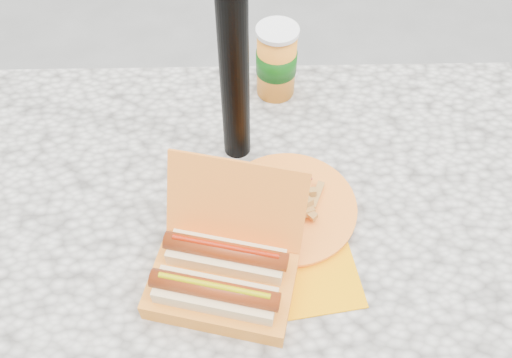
{
  "coord_description": "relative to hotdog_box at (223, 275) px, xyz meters",
  "views": [
    {
      "loc": [
        0.02,
        -0.53,
        1.54
      ],
      "look_at": [
        0.03,
        0.05,
        0.8
      ],
      "focal_mm": 38.0,
      "sensor_mm": 36.0,
      "label": 1
    }
  ],
  "objects": [
    {
      "name": "soda_cup",
      "position": [
        0.1,
        0.45,
        0.04
      ],
      "size": [
        0.08,
        0.08,
        0.16
      ],
      "rotation": [
        0.0,
        0.0,
        -0.35
      ],
      "color": "orange",
      "rests_on": "picnic_table"
    },
    {
      "name": "hotdog_box",
      "position": [
        0.0,
        0.0,
        0.0
      ],
      "size": [
        0.26,
        0.25,
        0.17
      ],
      "rotation": [
        0.0,
        0.0,
        -0.23
      ],
      "color": "orange",
      "rests_on": "picnic_table"
    },
    {
      "name": "picnic_table",
      "position": [
        0.02,
        0.13,
        -0.15
      ],
      "size": [
        1.2,
        0.8,
        0.75
      ],
      "color": "beige",
      "rests_on": "ground"
    },
    {
      "name": "fries_plate",
      "position": [
        0.11,
        0.14,
        -0.03
      ],
      "size": [
        0.24,
        0.33,
        0.05
      ],
      "rotation": [
        0.0,
        0.0,
        0.37
      ],
      "color": "#FFA001",
      "rests_on": "picnic_table"
    }
  ]
}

